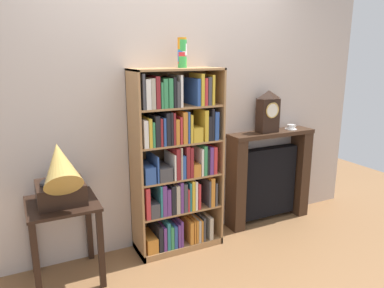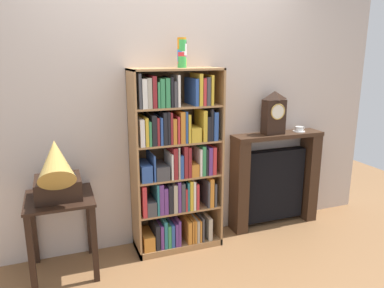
{
  "view_description": "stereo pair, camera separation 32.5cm",
  "coord_description": "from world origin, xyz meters",
  "px_view_note": "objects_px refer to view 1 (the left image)",
  "views": [
    {
      "loc": [
        -1.26,
        -2.71,
        1.75
      ],
      "look_at": [
        0.15,
        0.12,
        0.96
      ],
      "focal_mm": 34.19,
      "sensor_mm": 36.0,
      "label": 1
    },
    {
      "loc": [
        -0.96,
        -2.84,
        1.75
      ],
      "look_at": [
        0.15,
        0.12,
        0.96
      ],
      "focal_mm": 34.19,
      "sensor_mm": 36.0,
      "label": 2
    }
  ],
  "objects_px": {
    "fireplace_mantel": "(268,177)",
    "mantel_clock": "(268,111)",
    "side_table_left": "(63,222)",
    "teacup_with_saucer": "(291,127)",
    "cup_stack": "(182,53)",
    "gramophone": "(60,176)",
    "bookshelf": "(176,165)"
  },
  "relations": [
    {
      "from": "bookshelf",
      "to": "cup_stack",
      "type": "relative_size",
      "value": 6.61
    },
    {
      "from": "bookshelf",
      "to": "mantel_clock",
      "type": "bearing_deg",
      "value": 3.49
    },
    {
      "from": "side_table_left",
      "to": "mantel_clock",
      "type": "distance_m",
      "value": 2.13
    },
    {
      "from": "side_table_left",
      "to": "bookshelf",
      "type": "bearing_deg",
      "value": 4.58
    },
    {
      "from": "gramophone",
      "to": "fireplace_mantel",
      "type": "xyz_separation_m",
      "value": [
        2.08,
        0.24,
        -0.4
      ]
    },
    {
      "from": "cup_stack",
      "to": "side_table_left",
      "type": "distance_m",
      "value": 1.65
    },
    {
      "from": "gramophone",
      "to": "fireplace_mantel",
      "type": "height_order",
      "value": "gramophone"
    },
    {
      "from": "teacup_with_saucer",
      "to": "mantel_clock",
      "type": "bearing_deg",
      "value": -179.54
    },
    {
      "from": "gramophone",
      "to": "bookshelf",
      "type": "bearing_deg",
      "value": 8.91
    },
    {
      "from": "mantel_clock",
      "to": "fireplace_mantel",
      "type": "bearing_deg",
      "value": 17.65
    },
    {
      "from": "cup_stack",
      "to": "mantel_clock",
      "type": "xyz_separation_m",
      "value": [
        0.95,
        0.04,
        -0.57
      ]
    },
    {
      "from": "side_table_left",
      "to": "mantel_clock",
      "type": "relative_size",
      "value": 1.55
    },
    {
      "from": "side_table_left",
      "to": "teacup_with_saucer",
      "type": "relative_size",
      "value": 5.07
    },
    {
      "from": "cup_stack",
      "to": "fireplace_mantel",
      "type": "distance_m",
      "value": 1.63
    },
    {
      "from": "bookshelf",
      "to": "gramophone",
      "type": "xyz_separation_m",
      "value": [
        -0.98,
        -0.15,
        0.1
      ]
    },
    {
      "from": "cup_stack",
      "to": "gramophone",
      "type": "relative_size",
      "value": 0.44
    },
    {
      "from": "mantel_clock",
      "to": "teacup_with_saucer",
      "type": "xyz_separation_m",
      "value": [
        0.31,
        0.0,
        -0.19
      ]
    },
    {
      "from": "bookshelf",
      "to": "mantel_clock",
      "type": "distance_m",
      "value": 1.11
    },
    {
      "from": "cup_stack",
      "to": "fireplace_mantel",
      "type": "bearing_deg",
      "value": 3.53
    },
    {
      "from": "mantel_clock",
      "to": "teacup_with_saucer",
      "type": "bearing_deg",
      "value": 0.46
    },
    {
      "from": "fireplace_mantel",
      "to": "mantel_clock",
      "type": "height_order",
      "value": "mantel_clock"
    },
    {
      "from": "bookshelf",
      "to": "side_table_left",
      "type": "relative_size",
      "value": 2.49
    },
    {
      "from": "bookshelf",
      "to": "side_table_left",
      "type": "bearing_deg",
      "value": -175.42
    },
    {
      "from": "cup_stack",
      "to": "side_table_left",
      "type": "height_order",
      "value": "cup_stack"
    },
    {
      "from": "bookshelf",
      "to": "teacup_with_saucer",
      "type": "bearing_deg",
      "value": 2.79
    },
    {
      "from": "bookshelf",
      "to": "fireplace_mantel",
      "type": "xyz_separation_m",
      "value": [
        1.1,
        0.08,
        -0.3
      ]
    },
    {
      "from": "side_table_left",
      "to": "teacup_with_saucer",
      "type": "distance_m",
      "value": 2.38
    },
    {
      "from": "cup_stack",
      "to": "teacup_with_saucer",
      "type": "relative_size",
      "value": 1.91
    },
    {
      "from": "fireplace_mantel",
      "to": "teacup_with_saucer",
      "type": "distance_m",
      "value": 0.57
    },
    {
      "from": "gramophone",
      "to": "mantel_clock",
      "type": "height_order",
      "value": "mantel_clock"
    },
    {
      "from": "cup_stack",
      "to": "gramophone",
      "type": "height_order",
      "value": "cup_stack"
    },
    {
      "from": "bookshelf",
      "to": "teacup_with_saucer",
      "type": "distance_m",
      "value": 1.36
    }
  ]
}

